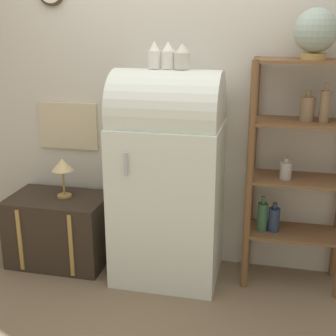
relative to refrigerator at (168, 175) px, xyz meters
name	(u,v)px	position (x,y,z in m)	size (l,w,h in m)	color
ground_plane	(160,291)	(0.00, -0.26, -0.79)	(12.00, 12.00, 0.00)	#7A664C
wall_back	(176,91)	(-0.01, 0.32, 0.56)	(7.00, 0.09, 2.70)	beige
refrigerator	(168,175)	(0.00, 0.00, 0.00)	(0.76, 0.62, 1.54)	silver
suitcase_trunk	(60,229)	(-0.88, 0.01, -0.52)	(0.75, 0.49, 0.54)	#33281E
shelf_unit	(298,163)	(0.89, 0.10, 0.12)	(0.69, 0.35, 1.61)	brown
globe	(316,32)	(0.93, 0.07, 0.99)	(0.27, 0.27, 0.31)	#AD8942
vase_left	(154,56)	(-0.09, 0.00, 0.83)	(0.08, 0.08, 0.18)	white
vase_center	(168,56)	(0.00, 0.01, 0.83)	(0.09, 0.09, 0.18)	white
vase_right	(182,57)	(0.10, 0.01, 0.83)	(0.11, 0.11, 0.17)	beige
desk_lamp	(62,167)	(-0.83, 0.04, -0.01)	(0.16, 0.16, 0.30)	#AD8942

